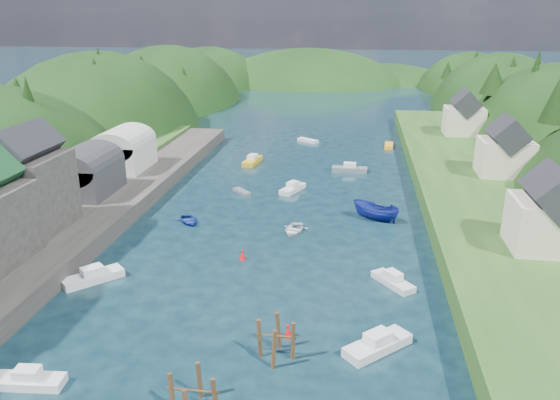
% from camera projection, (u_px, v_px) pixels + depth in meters
% --- Properties ---
extents(ground, '(600.00, 600.00, 0.00)m').
position_uv_depth(ground, '(300.00, 178.00, 83.89)').
color(ground, black).
rests_on(ground, ground).
extents(hillside_left, '(44.00, 245.56, 52.00)m').
position_uv_depth(hillside_left, '(102.00, 172.00, 115.92)').
color(hillside_left, black).
rests_on(hillside_left, ground).
extents(hillside_right, '(36.00, 245.56, 48.00)m').
position_uv_depth(hillside_right, '(549.00, 187.00, 103.69)').
color(hillside_right, black).
rests_on(hillside_right, ground).
extents(far_hills, '(103.00, 68.00, 44.00)m').
position_uv_depth(far_hills, '(339.00, 111.00, 203.24)').
color(far_hills, black).
rests_on(far_hills, ground).
extents(hill_trees, '(90.18, 145.48, 12.54)m').
position_uv_depth(hill_trees, '(314.00, 92.00, 93.98)').
color(hill_trees, black).
rests_on(hill_trees, ground).
extents(quay_left, '(12.00, 110.00, 2.00)m').
position_uv_depth(quay_left, '(49.00, 240.00, 58.72)').
color(quay_left, '#2D2B28').
rests_on(quay_left, ground).
extents(boat_sheds, '(7.00, 21.00, 7.50)m').
position_uv_depth(boat_sheds, '(105.00, 157.00, 75.35)').
color(boat_sheds, '#2D2D30').
rests_on(boat_sheds, quay_left).
extents(terrace_right, '(16.00, 120.00, 2.40)m').
position_uv_depth(terrace_right, '(483.00, 199.00, 70.80)').
color(terrace_right, '#234719').
rests_on(terrace_right, ground).
extents(right_bank_cottages, '(9.00, 59.24, 8.41)m').
position_uv_depth(right_bank_cottages, '(497.00, 150.00, 76.67)').
color(right_bank_cottages, beige).
rests_on(right_bank_cottages, terrace_right).
extents(piling_cluster_near, '(3.42, 3.17, 3.29)m').
position_uv_depth(piling_cluster_near, '(194.00, 397.00, 34.69)').
color(piling_cluster_near, '#382314').
rests_on(piling_cluster_near, ground).
extents(piling_cluster_far, '(2.98, 2.80, 3.65)m').
position_uv_depth(piling_cluster_far, '(276.00, 343.00, 40.10)').
color(piling_cluster_far, '#382314').
rests_on(piling_cluster_far, ground).
extents(channel_buoy_near, '(0.70, 0.70, 1.10)m').
position_uv_depth(channel_buoy_near, '(288.00, 332.00, 42.89)').
color(channel_buoy_near, '#B40F0E').
rests_on(channel_buoy_near, ground).
extents(channel_buoy_far, '(0.70, 0.70, 1.10)m').
position_uv_depth(channel_buoy_far, '(243.00, 255.00, 56.32)').
color(channel_buoy_far, '#B40F0E').
rests_on(channel_buoy_far, ground).
extents(moored_boats, '(33.88, 88.86, 2.37)m').
position_uv_depth(moored_boats, '(263.00, 249.00, 57.31)').
color(moored_boats, silver).
rests_on(moored_boats, ground).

